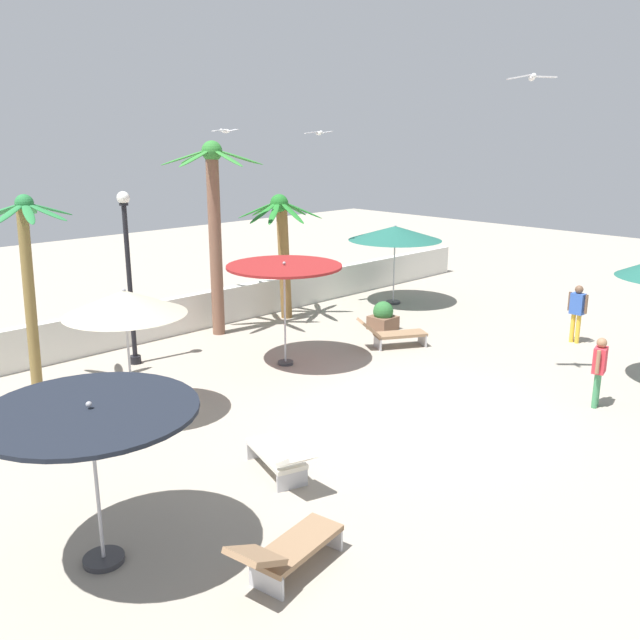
{
  "coord_description": "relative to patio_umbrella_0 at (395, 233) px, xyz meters",
  "views": [
    {
      "loc": [
        -10.7,
        -8.07,
        5.64
      ],
      "look_at": [
        0.0,
        2.94,
        1.4
      ],
      "focal_mm": 38.14,
      "sensor_mm": 36.0,
      "label": 1
    }
  ],
  "objects": [
    {
      "name": "ground_plane",
      "position": [
        -6.83,
        -6.37,
        -2.4
      ],
      "size": [
        56.0,
        56.0,
        0.0
      ],
      "primitive_type": "plane",
      "color": "#9E9384"
    },
    {
      "name": "boundary_wall",
      "position": [
        -6.83,
        2.02,
        -1.87
      ],
      "size": [
        25.2,
        0.3,
        1.08
      ],
      "primitive_type": "cube",
      "color": "silver",
      "rests_on": "ground_plane"
    },
    {
      "name": "patio_umbrella_0",
      "position": [
        0.0,
        0.0,
        0.0
      ],
      "size": [
        3.13,
        3.13,
        2.69
      ],
      "color": "#333338",
      "rests_on": "ground_plane"
    },
    {
      "name": "patio_umbrella_1",
      "position": [
        -14.04,
        -6.63,
        -0.31
      ],
      "size": [
        2.78,
        2.78,
        2.34
      ],
      "color": "#333338",
      "rests_on": "ground_plane"
    },
    {
      "name": "patio_umbrella_2",
      "position": [
        -6.84,
        -2.2,
        0.03
      ],
      "size": [
        2.82,
        2.82,
        2.63
      ],
      "color": "#333338",
      "rests_on": "ground_plane"
    },
    {
      "name": "patio_umbrella_3",
      "position": [
        -11.31,
        -2.58,
        0.03
      ],
      "size": [
        2.41,
        2.41,
        2.73
      ],
      "color": "#333338",
      "rests_on": "ground_plane"
    },
    {
      "name": "palm_tree_0",
      "position": [
        -12.06,
        0.14,
        0.46
      ],
      "size": [
        1.97,
        2.07,
        4.41
      ],
      "color": "olive",
      "rests_on": "ground_plane"
    },
    {
      "name": "palm_tree_1",
      "position": [
        -3.98,
        1.16,
        0.1
      ],
      "size": [
        2.63,
        2.63,
        3.88
      ],
      "color": "brown",
      "rests_on": "ground_plane"
    },
    {
      "name": "palm_tree_2",
      "position": [
        -6.42,
        1.2,
        0.97
      ],
      "size": [
        2.76,
        2.8,
        5.44
      ],
      "color": "brown",
      "rests_on": "ground_plane"
    },
    {
      "name": "lamp_post_0",
      "position": [
        -9.52,
        0.5,
        -0.05
      ],
      "size": [
        0.31,
        0.31,
        4.3
      ],
      "color": "black",
      "rests_on": "ground_plane"
    },
    {
      "name": "lounge_chair_0",
      "position": [
        -12.45,
        -8.6,
        -2.0
      ],
      "size": [
        1.92,
        0.86,
        0.82
      ],
      "color": "#B7B7BC",
      "rests_on": "ground_plane"
    },
    {
      "name": "lounge_chair_1",
      "position": [
        -3.84,
        -3.15,
        -2.01
      ],
      "size": [
        1.91,
        1.41,
        0.84
      ],
      "color": "#B7B7BC",
      "rests_on": "ground_plane"
    },
    {
      "name": "lounge_chair_2",
      "position": [
        -10.76,
        -6.56,
        -2.0
      ],
      "size": [
        1.06,
        1.95,
        0.83
      ],
      "color": "#B7B7BC",
      "rests_on": "ground_plane"
    },
    {
      "name": "guest_0",
      "position": [
        0.14,
        -6.42,
        -1.42
      ],
      "size": [
        0.25,
        0.56,
        1.63
      ],
      "color": "gold",
      "rests_on": "ground_plane"
    },
    {
      "name": "guest_1",
      "position": [
        -3.93,
        -8.86,
        -1.49
      ],
      "size": [
        0.54,
        0.32,
        1.53
      ],
      "color": "#3F8C59",
      "rests_on": "ground_plane"
    },
    {
      "name": "seagull_0",
      "position": [
        -4.31,
        -7.0,
        4.32
      ],
      "size": [
        0.77,
        0.82,
        0.14
      ],
      "color": "white"
    },
    {
      "name": "seagull_1",
      "position": [
        -4.13,
        3.65,
        3.3
      ],
      "size": [
        1.32,
        0.57,
        0.14
      ],
      "color": "white"
    },
    {
      "name": "seagull_2",
      "position": [
        -2.28,
        1.3,
        3.23
      ],
      "size": [
        0.95,
        0.41,
        0.14
      ],
      "color": "white"
    },
    {
      "name": "planter",
      "position": [
        -2.67,
        -1.83,
        -2.02
      ],
      "size": [
        0.7,
        0.7,
        0.85
      ],
      "color": "brown",
      "rests_on": "ground_plane"
    }
  ]
}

